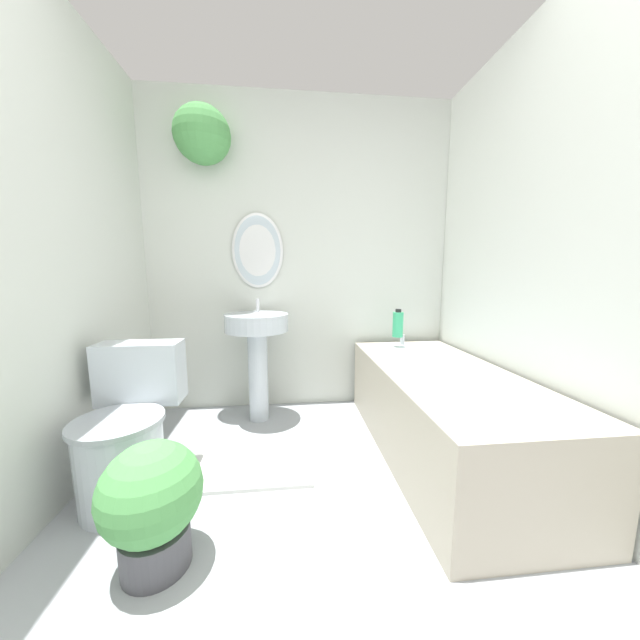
{
  "coord_description": "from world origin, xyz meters",
  "views": [
    {
      "loc": [
        -0.13,
        -0.35,
        1.08
      ],
      "look_at": [
        0.06,
        1.37,
        0.82
      ],
      "focal_mm": 18.0,
      "sensor_mm": 36.0,
      "label": 1
    }
  ],
  "objects_px": {
    "toilet": "(128,432)",
    "pedestal_sink": "(257,341)",
    "potted_plant": "(152,501)",
    "bathtub": "(442,410)",
    "shampoo_bottle": "(398,324)"
  },
  "relations": [
    {
      "from": "shampoo_bottle",
      "to": "potted_plant",
      "type": "bearing_deg",
      "value": -137.55
    },
    {
      "from": "shampoo_bottle",
      "to": "potted_plant",
      "type": "distance_m",
      "value": 1.86
    },
    {
      "from": "bathtub",
      "to": "pedestal_sink",
      "type": "bearing_deg",
      "value": 152.79
    },
    {
      "from": "toilet",
      "to": "bathtub",
      "type": "bearing_deg",
      "value": 5.75
    },
    {
      "from": "pedestal_sink",
      "to": "bathtub",
      "type": "height_order",
      "value": "pedestal_sink"
    },
    {
      "from": "toilet",
      "to": "bathtub",
      "type": "relative_size",
      "value": 0.45
    },
    {
      "from": "toilet",
      "to": "pedestal_sink",
      "type": "distance_m",
      "value": 0.98
    },
    {
      "from": "toilet",
      "to": "shampoo_bottle",
      "type": "xyz_separation_m",
      "value": [
        1.62,
        0.78,
        0.38
      ]
    },
    {
      "from": "pedestal_sink",
      "to": "potted_plant",
      "type": "relative_size",
      "value": 1.86
    },
    {
      "from": "toilet",
      "to": "pedestal_sink",
      "type": "height_order",
      "value": "pedestal_sink"
    },
    {
      "from": "toilet",
      "to": "pedestal_sink",
      "type": "bearing_deg",
      "value": 53.06
    },
    {
      "from": "bathtub",
      "to": "shampoo_bottle",
      "type": "bearing_deg",
      "value": 96.48
    },
    {
      "from": "toilet",
      "to": "pedestal_sink",
      "type": "relative_size",
      "value": 0.81
    },
    {
      "from": "bathtub",
      "to": "toilet",
      "type": "bearing_deg",
      "value": -174.25
    },
    {
      "from": "potted_plant",
      "to": "pedestal_sink",
      "type": "bearing_deg",
      "value": 76.68
    }
  ]
}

